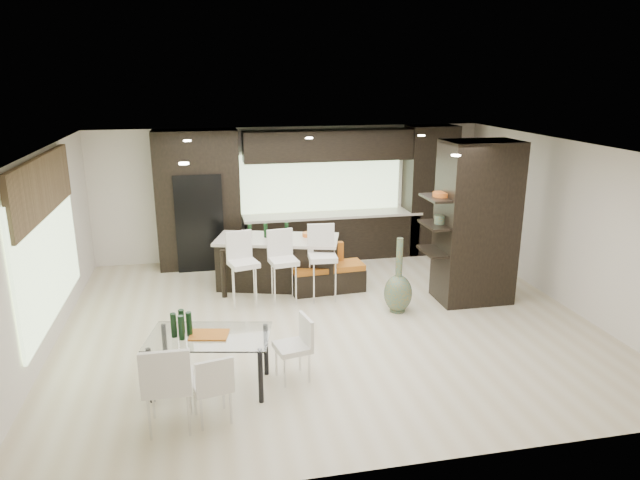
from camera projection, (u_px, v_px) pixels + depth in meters
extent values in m
plane|color=beige|center=(328.00, 321.00, 8.91)|extent=(8.00, 8.00, 0.00)
cube|color=beige|center=(292.00, 193.00, 11.82)|extent=(8.00, 0.02, 2.70)
cube|color=beige|center=(41.00, 255.00, 7.75)|extent=(0.02, 7.00, 2.70)
cube|color=beige|center=(567.00, 224.00, 9.31)|extent=(0.02, 7.00, 2.70)
cube|color=white|center=(328.00, 148.00, 8.15)|extent=(8.00, 7.00, 0.02)
cube|color=#B2D199|center=(48.00, 250.00, 7.95)|extent=(0.04, 3.20, 1.90)
cube|color=#B2D199|center=(320.00, 182.00, 11.84)|extent=(3.40, 0.04, 1.20)
cube|color=brown|center=(42.00, 186.00, 7.70)|extent=(0.08, 3.00, 0.80)
cube|color=white|center=(325.00, 147.00, 8.39)|extent=(4.00, 3.00, 0.02)
cube|color=black|center=(318.00, 195.00, 11.61)|extent=(6.80, 0.68, 2.70)
cube|color=black|center=(200.00, 220.00, 11.20)|extent=(0.90, 0.68, 1.90)
cube|color=black|center=(476.00, 223.00, 9.41)|extent=(1.20, 0.80, 2.70)
cube|color=black|center=(278.00, 262.00, 10.28)|extent=(2.33, 1.50, 0.90)
cube|color=silver|center=(244.00, 277.00, 9.40)|extent=(0.54, 0.54, 1.00)
cube|color=silver|center=(284.00, 274.00, 9.53)|extent=(0.50, 0.50, 0.99)
cube|color=silver|center=(322.00, 270.00, 9.65)|extent=(0.49, 0.49, 1.03)
cube|color=black|center=(328.00, 278.00, 10.08)|extent=(1.32, 0.59, 0.50)
cube|color=white|center=(211.00, 362.00, 6.92)|extent=(1.58, 1.09, 0.69)
cube|color=silver|center=(212.00, 389.00, 6.27)|extent=(0.49, 0.49, 0.76)
cube|color=silver|center=(169.00, 388.00, 6.10)|extent=(0.52, 0.52, 0.95)
cube|color=silver|center=(292.00, 352.00, 7.11)|extent=(0.48, 0.48, 0.76)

